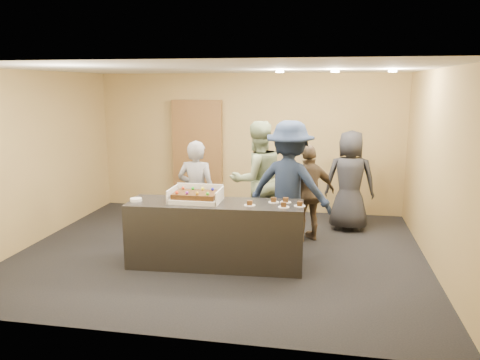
{
  "coord_description": "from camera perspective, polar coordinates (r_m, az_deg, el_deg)",
  "views": [
    {
      "loc": [
        1.5,
        -6.57,
        2.47
      ],
      "look_at": [
        0.29,
        0.0,
        1.12
      ],
      "focal_mm": 35.0,
      "sensor_mm": 36.0,
      "label": 1
    }
  ],
  "objects": [
    {
      "name": "person_server_grey",
      "position": [
        7.34,
        -5.31,
        -1.56
      ],
      "size": [
        0.61,
        0.41,
        1.64
      ],
      "primitive_type": "imported",
      "rotation": [
        0.0,
        0.0,
        3.11
      ],
      "color": "gray",
      "rests_on": "floor"
    },
    {
      "name": "storage_cabinet",
      "position": [
        9.42,
        -5.18,
        3.03
      ],
      "size": [
        0.99,
        0.15,
        2.19
      ],
      "primitive_type": "cube",
      "color": "brown",
      "rests_on": "floor"
    },
    {
      "name": "person_navy_man",
      "position": [
        7.02,
        6.04,
        -0.82
      ],
      "size": [
        1.41,
        1.03,
        1.97
      ],
      "primitive_type": "imported",
      "rotation": [
        0.0,
        0.0,
        2.89
      ],
      "color": "#1A263F",
      "rests_on": "floor"
    },
    {
      "name": "person_dark_suit",
      "position": [
        8.23,
        13.24,
        -0.07
      ],
      "size": [
        0.87,
        0.59,
        1.73
      ],
      "primitive_type": "imported",
      "rotation": [
        0.0,
        0.0,
        3.09
      ],
      "color": "#232428",
      "rests_on": "floor"
    },
    {
      "name": "plate_stack",
      "position": [
        6.62,
        -12.56,
        -2.36
      ],
      "size": [
        0.16,
        0.16,
        0.04
      ],
      "primitive_type": "cylinder",
      "color": "white",
      "rests_on": "serving_counter"
    },
    {
      "name": "slice_e",
      "position": [
        6.23,
        7.29,
        -2.99
      ],
      "size": [
        0.15,
        0.15,
        0.07
      ],
      "color": "white",
      "rests_on": "serving_counter"
    },
    {
      "name": "person_sage_man",
      "position": [
        7.62,
        2.11,
        0.01
      ],
      "size": [
        1.18,
        1.12,
        1.92
      ],
      "primitive_type": "imported",
      "rotation": [
        0.0,
        0.0,
        3.73
      ],
      "color": "#8DA174",
      "rests_on": "floor"
    },
    {
      "name": "slice_a",
      "position": [
        6.23,
        1.19,
        -2.92
      ],
      "size": [
        0.15,
        0.15,
        0.07
      ],
      "color": "white",
      "rests_on": "serving_counter"
    },
    {
      "name": "room",
      "position": [
        6.83,
        -2.43,
        2.02
      ],
      "size": [
        6.04,
        6.0,
        2.7
      ],
      "color": "black",
      "rests_on": "ground"
    },
    {
      "name": "serving_counter",
      "position": [
        6.53,
        -3.0,
        -6.58
      ],
      "size": [
        2.44,
        0.83,
        0.9
      ],
      "primitive_type": "cube",
      "rotation": [
        0.0,
        0.0,
        0.06
      ],
      "color": "black",
      "rests_on": "floor"
    },
    {
      "name": "slice_b",
      "position": [
        6.4,
        4.13,
        -2.54
      ],
      "size": [
        0.15,
        0.15,
        0.07
      ],
      "color": "white",
      "rests_on": "serving_counter"
    },
    {
      "name": "cake_box",
      "position": [
        6.48,
        -5.35,
        -2.18
      ],
      "size": [
        0.69,
        0.48,
        0.2
      ],
      "color": "white",
      "rests_on": "serving_counter"
    },
    {
      "name": "slice_d",
      "position": [
        6.42,
        5.59,
        -2.53
      ],
      "size": [
        0.15,
        0.15,
        0.07
      ],
      "color": "white",
      "rests_on": "serving_counter"
    },
    {
      "name": "ceiling_spotlights",
      "position": [
        7.07,
        11.51,
        12.87
      ],
      "size": [
        1.72,
        0.12,
        0.03
      ],
      "color": "#FFEAC6",
      "rests_on": "ceiling"
    },
    {
      "name": "sheet_cake",
      "position": [
        6.45,
        -5.42,
        -1.79
      ],
      "size": [
        0.59,
        0.41,
        0.11
      ],
      "color": "#37200C",
      "rests_on": "cake_box"
    },
    {
      "name": "slice_c",
      "position": [
        6.16,
        5.35,
        -3.12
      ],
      "size": [
        0.15,
        0.15,
        0.07
      ],
      "color": "white",
      "rests_on": "serving_counter"
    },
    {
      "name": "person_brown_extra",
      "position": [
        7.56,
        8.37,
        -1.59
      ],
      "size": [
        0.98,
        0.79,
        1.56
      ],
      "primitive_type": "imported",
      "rotation": [
        0.0,
        0.0,
        3.67
      ],
      "color": "brown",
      "rests_on": "floor"
    }
  ]
}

